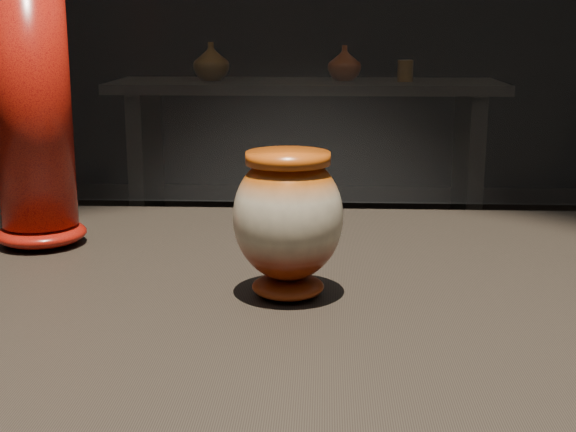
{
  "coord_description": "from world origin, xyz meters",
  "views": [
    {
      "loc": [
        0.1,
        -0.88,
        1.2
      ],
      "look_at": [
        0.06,
        -0.03,
        0.99
      ],
      "focal_mm": 50.0,
      "sensor_mm": 36.0,
      "label": 1
    }
  ],
  "objects": [
    {
      "name": "main_vase",
      "position": [
        0.06,
        -0.03,
        0.99
      ],
      "size": [
        0.15,
        0.15,
        0.16
      ],
      "rotation": [
        0.0,
        0.0,
        0.33
      ],
      "color": "maroon",
      "rests_on": "display_plinth"
    },
    {
      "name": "tall_vase",
      "position": [
        -0.29,
        0.16,
        1.09
      ],
      "size": [
        0.15,
        0.15,
        0.39
      ],
      "rotation": [
        0.0,
        0.0,
        0.33
      ],
      "color": "#AF1C0B",
      "rests_on": "display_plinth"
    },
    {
      "name": "back_shelf",
      "position": [
        -0.0,
        3.29,
        0.64
      ],
      "size": [
        2.0,
        0.6,
        0.9
      ],
      "color": "black",
      "rests_on": "ground"
    },
    {
      "name": "back_vase_left",
      "position": [
        -0.49,
        3.29,
        1.0
      ],
      "size": [
        0.26,
        0.26,
        0.2
      ],
      "primitive_type": "imported",
      "rotation": [
        0.0,
        0.0,
        2.12
      ],
      "color": "brown",
      "rests_on": "back_shelf"
    },
    {
      "name": "back_vase_mid",
      "position": [
        0.2,
        3.32,
        0.99
      ],
      "size": [
        0.24,
        0.24,
        0.18
      ],
      "primitive_type": "imported",
      "rotation": [
        0.0,
        0.0,
        4.1
      ],
      "color": "maroon",
      "rests_on": "back_shelf"
    },
    {
      "name": "back_vase_right",
      "position": [
        0.51,
        3.28,
        0.95
      ],
      "size": [
        0.08,
        0.08,
        0.11
      ],
      "primitive_type": "cylinder",
      "color": "brown",
      "rests_on": "back_shelf"
    }
  ]
}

